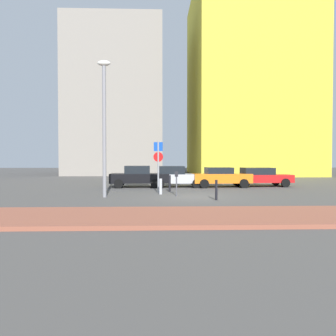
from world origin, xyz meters
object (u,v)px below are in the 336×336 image
traffic_bollard_mid (216,190)px  traffic_bollard_far (161,187)px  parked_car_silver (175,176)px  parking_meter (176,180)px  parked_car_orange (221,177)px  parking_sign_post (158,161)px  street_lamp (104,117)px  traffic_bollard_near (170,183)px  parked_car_black (139,176)px  parked_car_red (260,177)px

traffic_bollard_mid → traffic_bollard_far: traffic_bollard_mid is taller
parked_car_silver → parking_meter: size_ratio=3.18×
parked_car_silver → traffic_bollard_far: 5.20m
parked_car_orange → parking_meter: size_ratio=3.12×
parked_car_orange → parking_sign_post: bearing=-138.9°
parked_car_orange → parking_meter: 6.94m
parking_sign_post → parking_meter: bearing=-62.1°
parking_meter → street_lamp: size_ratio=0.19×
parking_sign_post → traffic_bollard_mid: 5.04m
parked_car_orange → traffic_bollard_near: size_ratio=4.09×
traffic_bollard_mid → traffic_bollard_far: (-2.77, 2.91, -0.06)m
traffic_bollard_far → street_lamp: bearing=-154.9°
parked_car_orange → traffic_bollard_mid: parked_car_orange is taller
parking_sign_post → traffic_bollard_mid: (2.90, -3.86, -1.46)m
parking_sign_post → street_lamp: bearing=-140.9°
parked_car_black → parked_car_red: (9.04, 0.36, -0.04)m
parked_car_black → traffic_bollard_far: size_ratio=4.70×
parking_sign_post → parking_meter: (1.00, -1.90, -1.08)m
parked_car_black → parked_car_red: bearing=2.3°
parked_car_red → traffic_bollard_far: 9.28m
parked_car_silver → parked_car_orange: (3.40, -0.10, -0.02)m
parked_car_orange → traffic_bollard_mid: 8.07m
parked_car_red → parking_sign_post: size_ratio=1.44×
traffic_bollard_mid → traffic_bollard_near: bearing=116.0°
parked_car_silver → parking_sign_post: parking_sign_post is taller
parking_meter → traffic_bollard_far: size_ratio=1.50×
parked_car_silver → parking_sign_post: size_ratio=1.39×
traffic_bollard_mid → parked_car_orange: bearing=77.6°
parking_sign_post → traffic_bollard_near: parking_sign_post is taller
parked_car_orange → traffic_bollard_mid: (-1.73, -7.88, -0.24)m
parking_sign_post → traffic_bollard_mid: size_ratio=3.04×
parked_car_silver → traffic_bollard_near: (-0.50, -3.53, -0.25)m
parked_car_black → parking_sign_post: parking_sign_post is taller
parked_car_silver → traffic_bollard_near: 3.58m
parked_car_orange → parked_car_red: (3.05, 0.43, -0.01)m
parked_car_silver → parked_car_black: bearing=-179.4°
parking_meter → traffic_bollard_far: 1.36m
parking_sign_post → parking_meter: parking_sign_post is taller
street_lamp → traffic_bollard_near: (3.64, 2.97, -3.78)m
parked_car_red → traffic_bollard_near: 7.95m
parked_car_red → parking_sign_post: bearing=-149.8°
parked_car_orange → parked_car_red: 3.08m
parking_sign_post → traffic_bollard_far: size_ratio=3.42×
parked_car_orange → street_lamp: bearing=-139.7°
parking_sign_post → traffic_bollard_far: (0.13, -0.95, -1.51)m
traffic_bollard_far → traffic_bollard_mid: bearing=-46.4°
parking_sign_post → traffic_bollard_mid: parking_sign_post is taller
street_lamp → traffic_bollard_mid: bearing=-14.3°
parked_car_red → traffic_bollard_near: (-6.95, -3.86, -0.22)m
street_lamp → traffic_bollard_mid: 7.10m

